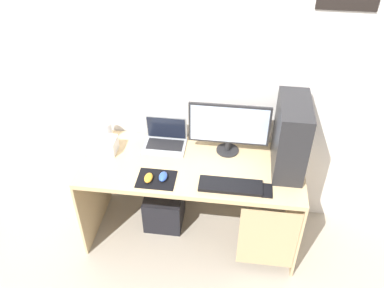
% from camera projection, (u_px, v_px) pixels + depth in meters
% --- Properties ---
extents(ground_plane, '(8.00, 8.00, 0.00)m').
position_uv_depth(ground_plane, '(192.00, 232.00, 3.34)').
color(ground_plane, '#9E9384').
extents(wall_back, '(4.00, 0.05, 2.60)m').
position_uv_depth(wall_back, '(199.00, 66.00, 2.83)').
color(wall_back, silver).
rests_on(wall_back, ground_plane).
extents(desk, '(1.57, 0.65, 0.72)m').
position_uv_depth(desk, '(194.00, 180.00, 2.97)').
color(desk, tan).
rests_on(desk, ground_plane).
extents(pc_tower, '(0.20, 0.43, 0.52)m').
position_uv_depth(pc_tower, '(291.00, 137.00, 2.72)').
color(pc_tower, '#232326').
rests_on(pc_tower, desk).
extents(monitor, '(0.57, 0.16, 0.40)m').
position_uv_depth(monitor, '(229.00, 127.00, 2.87)').
color(monitor, '#232326').
rests_on(monitor, desk).
extents(laptop, '(0.31, 0.21, 0.22)m').
position_uv_depth(laptop, '(165.00, 140.00, 3.04)').
color(laptop, '#9EA3A8').
rests_on(laptop, desk).
extents(speaker, '(0.09, 0.09, 0.14)m').
position_uv_depth(speaker, '(106.00, 130.00, 3.10)').
color(speaker, silver).
rests_on(speaker, desk).
extents(projector, '(0.20, 0.14, 0.11)m').
position_uv_depth(projector, '(103.00, 145.00, 2.98)').
color(projector, white).
rests_on(projector, desk).
extents(keyboard, '(0.42, 0.14, 0.02)m').
position_uv_depth(keyboard, '(230.00, 186.00, 2.70)').
color(keyboard, black).
rests_on(keyboard, desk).
extents(mousepad, '(0.26, 0.20, 0.00)m').
position_uv_depth(mousepad, '(156.00, 179.00, 2.77)').
color(mousepad, black).
rests_on(mousepad, desk).
extents(mouse_left, '(0.06, 0.10, 0.03)m').
position_uv_depth(mouse_left, '(163.00, 177.00, 2.76)').
color(mouse_left, '#2D51B2').
rests_on(mouse_left, mousepad).
extents(mouse_right, '(0.06, 0.10, 0.03)m').
position_uv_depth(mouse_right, '(148.00, 178.00, 2.75)').
color(mouse_right, orange).
rests_on(mouse_right, mousepad).
extents(cell_phone, '(0.07, 0.13, 0.01)m').
position_uv_depth(cell_phone, '(267.00, 191.00, 2.68)').
color(cell_phone, black).
rests_on(cell_phone, desk).
extents(subwoofer, '(0.30, 0.30, 0.30)m').
position_uv_depth(subwoofer, '(164.00, 208.00, 3.34)').
color(subwoofer, black).
rests_on(subwoofer, ground_plane).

